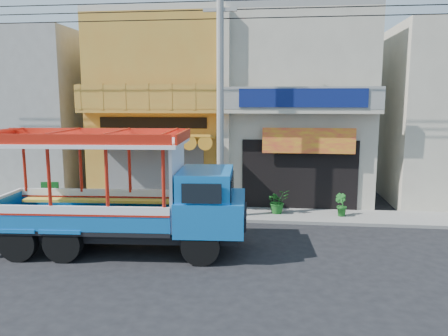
% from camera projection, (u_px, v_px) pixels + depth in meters
% --- Properties ---
extents(ground, '(90.00, 90.00, 0.00)m').
position_uv_depth(ground, '(240.00, 251.00, 13.11)').
color(ground, black).
rests_on(ground, ground).
extents(sidewalk, '(30.00, 2.00, 0.12)m').
position_uv_depth(sidewalk, '(248.00, 214.00, 17.03)').
color(sidewalk, slate).
rests_on(sidewalk, ground).
extents(shophouse_left, '(6.00, 7.50, 8.24)m').
position_uv_depth(shophouse_left, '(170.00, 108.00, 20.74)').
color(shophouse_left, '#BA7929').
rests_on(shophouse_left, ground).
extents(shophouse_right, '(6.00, 6.75, 8.24)m').
position_uv_depth(shophouse_right, '(297.00, 108.00, 20.06)').
color(shophouse_right, '#B1A691').
rests_on(shophouse_right, ground).
extents(party_pilaster, '(0.35, 0.30, 8.00)m').
position_uv_depth(party_pilaster, '(225.00, 112.00, 17.36)').
color(party_pilaster, '#B1A691').
rests_on(party_pilaster, ground).
extents(filler_building_left, '(6.00, 6.00, 7.60)m').
position_uv_depth(filler_building_left, '(32.00, 114.00, 21.62)').
color(filler_building_left, gray).
rests_on(filler_building_left, ground).
extents(utility_pole, '(28.00, 0.26, 9.00)m').
position_uv_depth(utility_pole, '(224.00, 84.00, 15.66)').
color(utility_pole, gray).
rests_on(utility_pole, ground).
extents(songthaew_truck, '(7.82, 2.94, 3.59)m').
position_uv_depth(songthaew_truck, '(135.00, 194.00, 12.83)').
color(songthaew_truck, black).
rests_on(songthaew_truck, ground).
extents(green_sign, '(0.71, 0.38, 1.08)m').
position_uv_depth(green_sign, '(51.00, 197.00, 17.71)').
color(green_sign, black).
rests_on(green_sign, sidewalk).
extents(potted_plant_a, '(1.08, 1.03, 0.94)m').
position_uv_depth(potted_plant_a, '(278.00, 201.00, 16.92)').
color(potted_plant_a, '#1A5C1D').
rests_on(potted_plant_a, sidewalk).
extents(potted_plant_b, '(0.59, 0.60, 0.85)m').
position_uv_depth(potted_plant_b, '(341.00, 205.00, 16.51)').
color(potted_plant_b, '#1A5C1D').
rests_on(potted_plant_b, sidewalk).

